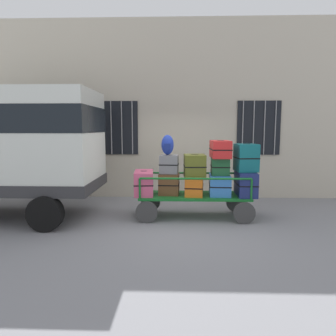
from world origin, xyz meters
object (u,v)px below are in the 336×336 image
object	(u,v)px
suitcase_midleft_bottom	(169,184)
suitcase_center_middle	(195,166)
suitcase_left_bottom	(144,183)
suitcase_right_bottom	(246,184)
suitcase_midleft_middle	(169,164)
suitcase_center_bottom	(194,186)
luggage_cart	(194,199)
suitcase_midright_bottom	(220,185)
suitcase_midright_top	(220,149)
suitcase_midright_middle	(220,166)
suitcase_right_middle	(246,158)
backpack	(168,145)

from	to	relation	value
suitcase_midleft_bottom	suitcase_center_middle	distance (m)	0.70
suitcase_left_bottom	suitcase_right_bottom	xyz separation A→B (m)	(2.26, -0.04, 0.00)
suitcase_left_bottom	suitcase_midleft_bottom	world-z (taller)	suitcase_left_bottom
suitcase_midleft_middle	suitcase_center_middle	world-z (taller)	suitcase_center_middle
suitcase_center_bottom	suitcase_right_bottom	distance (m)	1.13
suitcase_midleft_bottom	suitcase_midleft_middle	size ratio (longest dim) A/B	1.10
luggage_cart	suitcase_midright_bottom	bearing A→B (deg)	0.91
luggage_cart	suitcase_midright_bottom	xyz separation A→B (m)	(0.57, 0.01, 0.33)
suitcase_midright_bottom	suitcase_right_bottom	world-z (taller)	suitcase_right_bottom
luggage_cart	suitcase_midright_bottom	size ratio (longest dim) A/B	3.59
suitcase_left_bottom	suitcase_midright_top	bearing A→B (deg)	0.76
suitcase_midright_middle	suitcase_right_bottom	bearing A→B (deg)	-6.14
luggage_cart	suitcase_left_bottom	xyz separation A→B (m)	(-1.13, 0.01, 0.37)
suitcase_midleft_bottom	suitcase_center_bottom	distance (m)	0.57
suitcase_midleft_bottom	suitcase_center_middle	world-z (taller)	suitcase_center_middle
suitcase_midright_middle	suitcase_midleft_bottom	bearing A→B (deg)	-179.23
suitcase_midright_middle	suitcase_center_middle	bearing A→B (deg)	-173.50
suitcase_midright_bottom	suitcase_right_bottom	xyz separation A→B (m)	(0.57, -0.03, 0.04)
luggage_cart	suitcase_midright_top	size ratio (longest dim) A/B	3.65
suitcase_midright_middle	suitcase_right_middle	size ratio (longest dim) A/B	0.84
suitcase_center_middle	suitcase_midright_middle	xyz separation A→B (m)	(0.57, 0.06, -0.01)
suitcase_midleft_bottom	suitcase_midleft_middle	distance (m)	0.45
suitcase_midleft_middle	suitcase_midleft_bottom	bearing A→B (deg)	90.00
luggage_cart	backpack	xyz separation A→B (m)	(-0.60, 0.01, 1.22)
suitcase_midleft_bottom	suitcase_midleft_middle	xyz separation A→B (m)	(0.00, -0.01, 0.45)
suitcase_right_middle	suitcase_left_bottom	bearing A→B (deg)	179.96
suitcase_midleft_bottom	suitcase_midright_middle	xyz separation A→B (m)	(1.13, 0.02, 0.40)
suitcase_midleft_bottom	suitcase_right_middle	size ratio (longest dim) A/B	0.79
suitcase_left_bottom	suitcase_right_bottom	distance (m)	2.26
suitcase_midleft_bottom	suitcase_center_middle	bearing A→B (deg)	-4.99
suitcase_right_middle	backpack	world-z (taller)	backpack
suitcase_left_bottom	suitcase_center_bottom	size ratio (longest dim) A/B	1.14
suitcase_left_bottom	backpack	distance (m)	1.00
suitcase_midright_top	suitcase_midleft_bottom	bearing A→B (deg)	-179.24
suitcase_left_bottom	suitcase_right_middle	distance (m)	2.33
suitcase_midright_top	backpack	world-z (taller)	backpack
suitcase_midright_bottom	backpack	world-z (taller)	backpack
suitcase_midright_bottom	luggage_cart	bearing A→B (deg)	-179.09
suitcase_left_bottom	suitcase_midright_middle	world-z (taller)	suitcase_midright_middle
suitcase_left_bottom	suitcase_center_bottom	bearing A→B (deg)	-0.34
suitcase_right_middle	luggage_cart	bearing A→B (deg)	-179.37
luggage_cart	suitcase_midright_top	xyz separation A→B (m)	(0.57, 0.04, 1.13)
suitcase_center_middle	suitcase_midright_top	size ratio (longest dim) A/B	0.78
suitcase_midright_middle	suitcase_center_bottom	bearing A→B (deg)	-177.03
suitcase_center_middle	suitcase_right_bottom	bearing A→B (deg)	0.19
suitcase_left_bottom	suitcase_midright_bottom	distance (m)	1.70
suitcase_midright_bottom	suitcase_midright_top	world-z (taller)	suitcase_midright_top
suitcase_midright_bottom	suitcase_midright_top	xyz separation A→B (m)	(0.00, 0.03, 0.79)
suitcase_midleft_bottom	suitcase_right_bottom	xyz separation A→B (m)	(1.70, -0.05, 0.03)
suitcase_center_bottom	suitcase_right_bottom	size ratio (longest dim) A/B	0.92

